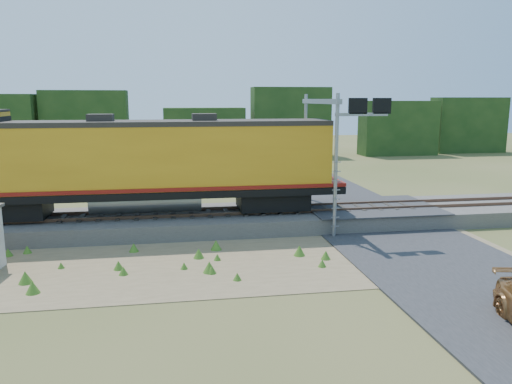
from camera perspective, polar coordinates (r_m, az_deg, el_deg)
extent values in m
plane|color=#475123|center=(20.62, 0.88, -8.11)|extent=(140.00, 140.00, 0.00)
cube|color=slate|center=(26.21, -1.47, -3.12)|extent=(70.00, 5.00, 0.80)
cube|color=brown|center=(25.40, -1.25, -2.45)|extent=(70.00, 0.10, 0.16)
cube|color=brown|center=(26.79, -1.69, -1.77)|extent=(70.00, 0.10, 0.16)
cube|color=#8C7754|center=(20.84, -4.83, -7.90)|extent=(26.00, 8.00, 0.03)
cube|color=#38383A|center=(27.93, 12.90, -1.63)|extent=(7.00, 5.20, 0.06)
cube|color=#38383A|center=(43.04, 4.80, 1.77)|extent=(7.00, 24.00, 0.08)
cube|color=#183413|center=(57.42, -5.98, 7.18)|extent=(36.00, 3.00, 6.50)
cube|color=black|center=(26.94, -26.37, -1.66)|extent=(3.60, 2.30, 0.90)
cube|color=black|center=(26.24, 1.88, -0.85)|extent=(3.60, 2.30, 0.90)
cube|color=black|center=(25.66, -12.48, 0.08)|extent=(20.00, 3.00, 0.36)
cylinder|color=gray|center=(25.75, -12.44, -0.97)|extent=(5.50, 1.20, 1.20)
cube|color=gold|center=(25.41, -12.64, 3.92)|extent=(18.50, 2.90, 3.10)
cube|color=maroon|center=(25.61, -12.51, 0.74)|extent=(20.00, 3.05, 0.18)
cube|color=#28231E|center=(25.28, -12.79, 7.68)|extent=(18.50, 2.95, 0.24)
cube|color=#28231E|center=(25.46, -17.35, 8.00)|extent=(1.20, 1.00, 0.45)
cube|color=#28231E|center=(25.28, -5.94, 8.40)|extent=(1.20, 1.00, 0.45)
cylinder|color=gray|center=(23.87, 9.10, 2.82)|extent=(0.18, 0.18, 6.88)
cylinder|color=gray|center=(29.19, 5.62, 4.30)|extent=(0.18, 0.18, 6.88)
cube|color=gray|center=(26.32, 7.35, 10.24)|extent=(0.25, 6.20, 0.25)
cube|color=gray|center=(24.07, 11.97, 8.67)|extent=(2.56, 0.15, 0.15)
cube|color=black|center=(23.99, 11.57, 9.62)|extent=(0.88, 0.15, 0.74)
cube|color=black|center=(24.43, 14.19, 9.53)|extent=(0.88, 0.15, 0.74)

